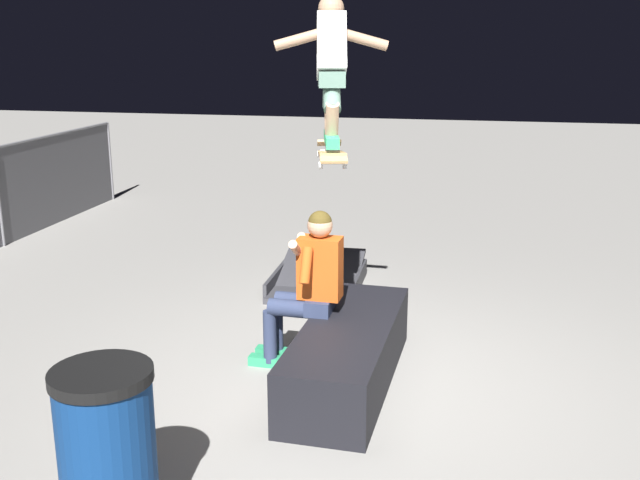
{
  "coord_description": "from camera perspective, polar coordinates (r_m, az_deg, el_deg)",
  "views": [
    {
      "loc": [
        -5.2,
        -0.81,
        2.61
      ],
      "look_at": [
        0.27,
        0.37,
        1.08
      ],
      "focal_mm": 41.44,
      "sensor_mm": 36.0,
      "label": 1
    }
  ],
  "objects": [
    {
      "name": "ground_plane",
      "position": [
        5.87,
        3.05,
        -11.13
      ],
      "size": [
        40.0,
        40.0,
        0.0
      ],
      "primitive_type": "plane",
      "color": "gray"
    },
    {
      "name": "ledge_box_main",
      "position": [
        5.81,
        2.17,
        -8.79
      ],
      "size": [
        2.0,
        0.74,
        0.48
      ],
      "primitive_type": "cube",
      "rotation": [
        0.0,
        0.0,
        -0.04
      ],
      "color": "black",
      "rests_on": "ground"
    },
    {
      "name": "person_sitting_on_ledge",
      "position": [
        5.93,
        -1.0,
        -3.21
      ],
      "size": [
        0.59,
        0.76,
        1.32
      ],
      "color": "#2D3856",
      "rests_on": "ground"
    },
    {
      "name": "skateboard",
      "position": [
        5.83,
        0.88,
        6.7
      ],
      "size": [
        1.04,
        0.43,
        0.13
      ],
      "color": "#AD8451"
    },
    {
      "name": "skater_airborne",
      "position": [
        5.82,
        0.88,
        13.49
      ],
      "size": [
        0.64,
        0.88,
        1.12
      ],
      "color": "#2D9E66"
    },
    {
      "name": "kicker_ramp",
      "position": [
        8.03,
        -0.18,
        -3.24
      ],
      "size": [
        1.31,
        0.96,
        0.38
      ],
      "color": "#38383D",
      "rests_on": "ground"
    },
    {
      "name": "trash_bin",
      "position": [
        4.14,
        -16.05,
        -15.89
      ],
      "size": [
        0.52,
        0.52,
        1.0
      ],
      "color": "navy",
      "rests_on": "ground"
    }
  ]
}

